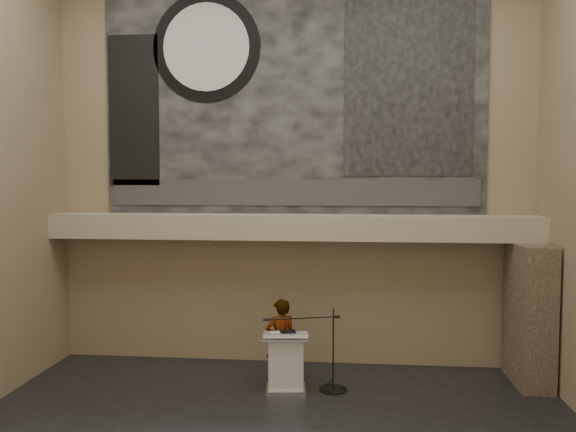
# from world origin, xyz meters

# --- Properties ---
(wall_back) EXTENTS (10.00, 0.02, 8.50)m
(wall_back) POSITION_xyz_m (0.00, 4.00, 4.25)
(wall_back) COLOR #8D7D59
(wall_back) RESTS_ON floor
(wall_front) EXTENTS (10.00, 0.02, 8.50)m
(wall_front) POSITION_xyz_m (0.00, -4.00, 4.25)
(wall_front) COLOR #8D7D59
(wall_front) RESTS_ON floor
(soffit) EXTENTS (10.00, 0.80, 0.50)m
(soffit) POSITION_xyz_m (0.00, 3.60, 2.95)
(soffit) COLOR tan
(soffit) RESTS_ON wall_back
(sprinkler_left) EXTENTS (0.04, 0.04, 0.06)m
(sprinkler_left) POSITION_xyz_m (-1.60, 3.55, 2.67)
(sprinkler_left) COLOR #B2893D
(sprinkler_left) RESTS_ON soffit
(sprinkler_right) EXTENTS (0.04, 0.04, 0.06)m
(sprinkler_right) POSITION_xyz_m (1.90, 3.55, 2.67)
(sprinkler_right) COLOR #B2893D
(sprinkler_right) RESTS_ON soffit
(banner) EXTENTS (8.00, 0.05, 5.00)m
(banner) POSITION_xyz_m (0.00, 3.97, 5.70)
(banner) COLOR black
(banner) RESTS_ON wall_back
(banner_text_strip) EXTENTS (7.76, 0.02, 0.55)m
(banner_text_strip) POSITION_xyz_m (0.00, 3.93, 3.65)
(banner_text_strip) COLOR #2E2E2E
(banner_text_strip) RESTS_ON banner
(banner_clock_rim) EXTENTS (2.30, 0.02, 2.30)m
(banner_clock_rim) POSITION_xyz_m (-1.80, 3.93, 6.70)
(banner_clock_rim) COLOR black
(banner_clock_rim) RESTS_ON banner
(banner_clock_face) EXTENTS (1.84, 0.02, 1.84)m
(banner_clock_face) POSITION_xyz_m (-1.80, 3.91, 6.70)
(banner_clock_face) COLOR silver
(banner_clock_face) RESTS_ON banner
(banner_building_print) EXTENTS (2.60, 0.02, 3.60)m
(banner_building_print) POSITION_xyz_m (2.40, 3.93, 5.80)
(banner_building_print) COLOR black
(banner_building_print) RESTS_ON banner
(banner_brick_print) EXTENTS (1.10, 0.02, 3.20)m
(banner_brick_print) POSITION_xyz_m (-3.40, 3.93, 5.40)
(banner_brick_print) COLOR black
(banner_brick_print) RESTS_ON banner
(stone_pier) EXTENTS (0.60, 1.40, 2.70)m
(stone_pier) POSITION_xyz_m (4.65, 3.15, 1.35)
(stone_pier) COLOR #47382B
(stone_pier) RESTS_ON floor
(lectern) EXTENTS (0.87, 0.66, 1.14)m
(lectern) POSITION_xyz_m (0.05, 2.28, 0.55)
(lectern) COLOR silver
(lectern) RESTS_ON floor
(binder) EXTENTS (0.33, 0.29, 0.04)m
(binder) POSITION_xyz_m (0.09, 2.28, 1.12)
(binder) COLOR black
(binder) RESTS_ON lectern
(papers) EXTENTS (0.31, 0.35, 0.00)m
(papers) POSITION_xyz_m (-0.10, 2.23, 1.10)
(papers) COLOR white
(papers) RESTS_ON lectern
(speaker_person) EXTENTS (0.71, 0.60, 1.65)m
(speaker_person) POSITION_xyz_m (-0.09, 2.67, 0.82)
(speaker_person) COLOR silver
(speaker_person) RESTS_ON floor
(mic_stand) EXTENTS (1.53, 0.62, 1.54)m
(mic_stand) POSITION_xyz_m (0.87, 2.42, 0.23)
(mic_stand) COLOR black
(mic_stand) RESTS_ON floor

